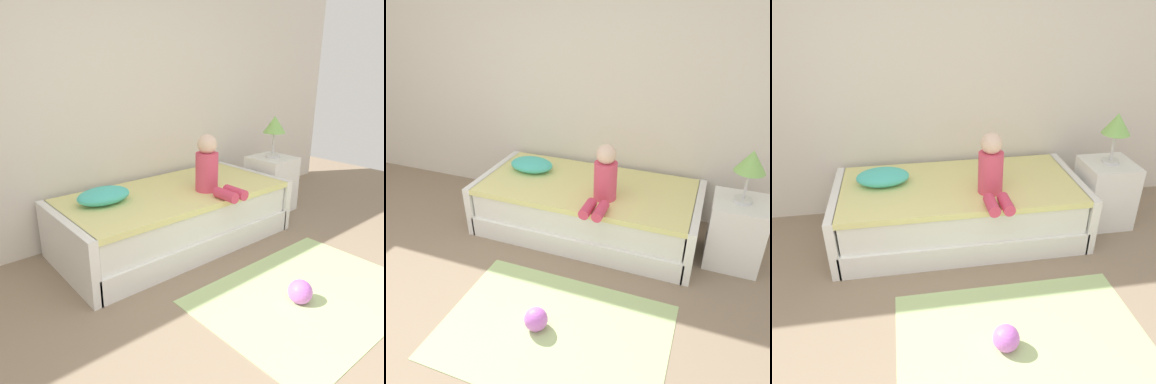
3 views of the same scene
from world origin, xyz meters
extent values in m
cube|color=silver|center=(0.00, 2.60, 1.45)|extent=(7.20, 0.10, 2.90)
cube|color=white|center=(0.63, 2.00, 0.10)|extent=(2.00, 1.00, 0.20)
cube|color=white|center=(0.63, 2.00, 0.33)|extent=(1.94, 0.94, 0.25)
cube|color=#E5E08C|center=(0.63, 2.00, 0.47)|extent=(1.98, 0.98, 0.05)
cube|color=white|center=(-0.39, 2.00, 0.25)|extent=(0.07, 1.00, 0.50)
cube|color=white|center=(1.65, 2.00, 0.25)|extent=(0.07, 1.00, 0.50)
cube|color=white|center=(1.98, 1.99, 0.30)|extent=(0.44, 0.44, 0.60)
cylinder|color=silver|center=(1.98, 1.99, 0.61)|extent=(0.15, 0.15, 0.03)
cylinder|color=silver|center=(1.98, 1.99, 0.75)|extent=(0.02, 0.02, 0.24)
cone|color=#8CCC66|center=(1.98, 1.99, 0.96)|extent=(0.24, 0.24, 0.18)
cylinder|color=#E04C6B|center=(0.86, 1.82, 0.67)|extent=(0.20, 0.20, 0.34)
sphere|color=beige|center=(0.86, 1.82, 0.92)|extent=(0.17, 0.17, 0.17)
cylinder|color=#D83F60|center=(0.81, 1.52, 0.55)|extent=(0.09, 0.22, 0.09)
cylinder|color=#D83F60|center=(0.92, 1.52, 0.55)|extent=(0.09, 0.22, 0.09)
ellipsoid|color=#4CCCBC|center=(0.00, 2.10, 0.56)|extent=(0.44, 0.30, 0.13)
sphere|color=#CC66D8|center=(0.72, 0.69, 0.08)|extent=(0.17, 0.17, 0.17)
cube|color=#B2D189|center=(0.85, 0.70, 0.00)|extent=(1.60, 1.10, 0.01)
camera|label=1|loc=(-1.27, -0.55, 1.56)|focal=35.10mm
camera|label=2|loc=(1.68, -1.00, 2.15)|focal=35.52mm
camera|label=3|loc=(0.18, -0.97, 2.02)|focal=37.14mm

